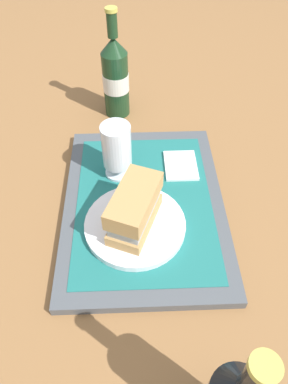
% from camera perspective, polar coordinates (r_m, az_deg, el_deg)
% --- Properties ---
extents(ground_plane, '(3.00, 3.00, 0.00)m').
position_cam_1_polar(ground_plane, '(0.73, 0.00, -2.60)').
color(ground_plane, olive).
extents(tray, '(0.44, 0.32, 0.02)m').
position_cam_1_polar(tray, '(0.72, 0.00, -2.10)').
color(tray, '#4C5156').
rests_on(tray, ground_plane).
extents(placemat, '(0.38, 0.27, 0.00)m').
position_cam_1_polar(placemat, '(0.71, 0.00, -1.56)').
color(placemat, '#1E6B66').
rests_on(placemat, tray).
extents(plate, '(0.19, 0.19, 0.01)m').
position_cam_1_polar(plate, '(0.67, -1.45, -5.34)').
color(plate, white).
rests_on(plate, placemat).
extents(sandwich, '(0.14, 0.11, 0.08)m').
position_cam_1_polar(sandwich, '(0.63, -1.42, -2.42)').
color(sandwich, tan).
rests_on(sandwich, plate).
extents(beer_glass, '(0.06, 0.06, 0.12)m').
position_cam_1_polar(beer_glass, '(0.72, -4.41, 6.83)').
color(beer_glass, silver).
rests_on(beer_glass, placemat).
extents(napkin_folded, '(0.09, 0.07, 0.01)m').
position_cam_1_polar(napkin_folded, '(0.78, 5.94, 4.28)').
color(napkin_folded, white).
rests_on(napkin_folded, placemat).
extents(beer_bottle, '(0.07, 0.07, 0.27)m').
position_cam_1_polar(beer_bottle, '(0.92, -4.61, 18.03)').
color(beer_bottle, '#19381E').
rests_on(beer_bottle, ground_plane).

